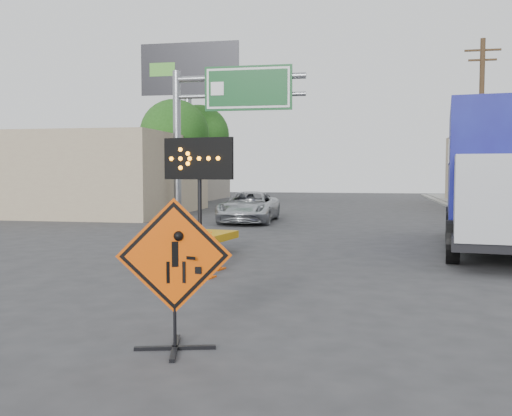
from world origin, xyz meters
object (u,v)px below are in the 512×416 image
(arrow_board, at_px, (200,230))
(box_truck, at_px, (497,185))
(pickup_truck, at_px, (249,207))
(construction_sign, at_px, (174,270))

(arrow_board, bearing_deg, box_truck, 28.73)
(pickup_truck, height_order, box_truck, box_truck)
(construction_sign, xyz_separation_m, pickup_truck, (-2.59, 17.14, -0.33))
(arrow_board, height_order, pickup_truck, arrow_board)
(construction_sign, xyz_separation_m, box_truck, (5.84, 10.10, 0.83))
(arrow_board, bearing_deg, pickup_truck, 104.37)
(arrow_board, relative_size, box_truck, 0.35)
(construction_sign, height_order, arrow_board, arrow_board)
(construction_sign, relative_size, pickup_truck, 0.40)
(construction_sign, bearing_deg, box_truck, 45.11)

